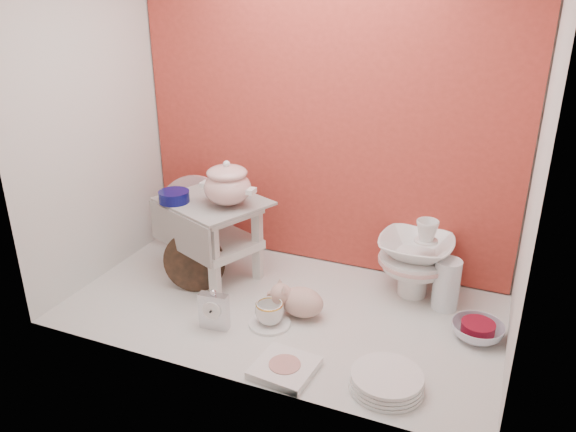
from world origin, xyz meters
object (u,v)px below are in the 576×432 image
at_px(soup_tureen, 227,183).
at_px(mantel_clock, 214,309).
at_px(dinner_plate_stack, 387,381).
at_px(porcelain_tower, 415,257).
at_px(blue_white_vase, 202,226).
at_px(step_stool, 215,239).
at_px(crystal_bowl, 477,331).
at_px(gold_rim_teacup, 269,313).
at_px(plush_pig, 302,302).
at_px(floral_platter, 197,213).

distance_m(soup_tureen, mantel_clock, 0.54).
relative_size(soup_tureen, dinner_plate_stack, 0.94).
bearing_deg(mantel_clock, porcelain_tower, 34.12).
distance_m(blue_white_vase, porcelain_tower, 1.09).
xyz_separation_m(step_stool, crystal_bowl, (1.18, -0.05, -0.16)).
bearing_deg(blue_white_vase, gold_rim_teacup, -39.78).
bearing_deg(dinner_plate_stack, porcelain_tower, 93.89).
height_order(soup_tureen, dinner_plate_stack, soup_tureen).
bearing_deg(step_stool, plush_pig, 4.13).
xyz_separation_m(blue_white_vase, mantel_clock, (0.41, -0.61, -0.04)).
xyz_separation_m(blue_white_vase, crystal_bowl, (1.39, -0.27, -0.10)).
height_order(soup_tureen, porcelain_tower, soup_tureen).
bearing_deg(gold_rim_teacup, dinner_plate_stack, -20.29).
bearing_deg(plush_pig, dinner_plate_stack, -28.64).
xyz_separation_m(plush_pig, gold_rim_teacup, (-0.10, -0.11, -0.01)).
distance_m(blue_white_vase, gold_rim_teacup, 0.79).
bearing_deg(plush_pig, step_stool, 167.66).
height_order(floral_platter, mantel_clock, floral_platter).
bearing_deg(blue_white_vase, step_stool, -47.39).
relative_size(floral_platter, gold_rim_teacup, 3.42).
bearing_deg(gold_rim_teacup, crystal_bowl, 16.33).
distance_m(step_stool, crystal_bowl, 1.19).
distance_m(soup_tureen, plush_pig, 0.60).
relative_size(gold_rim_teacup, dinner_plate_stack, 0.44).
bearing_deg(blue_white_vase, soup_tureen, -40.37).
bearing_deg(plush_pig, porcelain_tower, 49.59).
height_order(blue_white_vase, gold_rim_teacup, blue_white_vase).
height_order(floral_platter, dinner_plate_stack, floral_platter).
bearing_deg(porcelain_tower, gold_rim_teacup, -135.84).
bearing_deg(dinner_plate_stack, mantel_clock, 172.80).
bearing_deg(step_stool, gold_rim_teacup, -11.93).
height_order(gold_rim_teacup, crystal_bowl, gold_rim_teacup).
distance_m(floral_platter, plush_pig, 0.83).
xyz_separation_m(soup_tureen, crystal_bowl, (1.09, -0.02, -0.45)).
xyz_separation_m(floral_platter, plush_pig, (0.73, -0.39, -0.13)).
height_order(plush_pig, porcelain_tower, porcelain_tower).
distance_m(soup_tureen, gold_rim_teacup, 0.58).
bearing_deg(gold_rim_teacup, soup_tureen, 140.81).
bearing_deg(plush_pig, mantel_clock, -137.25).
height_order(step_stool, gold_rim_teacup, step_stool).
xyz_separation_m(blue_white_vase, gold_rim_teacup, (0.61, -0.50, -0.07)).
height_order(step_stool, blue_white_vase, step_stool).
bearing_deg(mantel_clock, plush_pig, 30.06).
bearing_deg(plush_pig, blue_white_vase, 157.25).
relative_size(dinner_plate_stack, porcelain_tower, 0.71).
relative_size(blue_white_vase, porcelain_tower, 0.71).
xyz_separation_m(floral_platter, mantel_clock, (0.44, -0.60, -0.11)).
xyz_separation_m(soup_tureen, dinner_plate_stack, (0.83, -0.44, -0.46)).
bearing_deg(dinner_plate_stack, soup_tureen, 151.93).
relative_size(floral_platter, blue_white_vase, 1.53).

